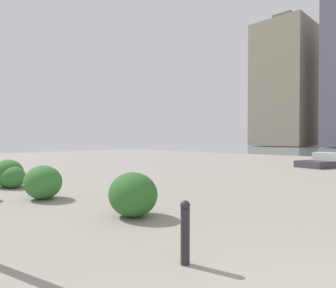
% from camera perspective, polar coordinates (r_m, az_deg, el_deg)
% --- Properties ---
extents(building_annex, '(11.95, 13.13, 30.80)m').
position_cam_1_polar(building_annex, '(75.65, 21.91, 10.63)').
color(building_annex, gray).
rests_on(building_annex, ground).
extents(bollard_near, '(0.13, 0.13, 0.83)m').
position_cam_1_polar(bollard_near, '(3.91, 3.39, -16.68)').
color(bollard_near, '#232328').
rests_on(bollard_near, ground).
extents(bollard_mid, '(0.13, 0.13, 0.79)m').
position_cam_1_polar(bollard_mid, '(8.78, -22.46, -6.98)').
color(bollard_mid, '#232328').
rests_on(bollard_mid, ground).
extents(shrub_low, '(1.09, 0.98, 0.93)m').
position_cam_1_polar(shrub_low, '(6.19, -6.90, -9.79)').
color(shrub_low, '#2D6628').
rests_on(shrub_low, ground).
extents(shrub_round, '(1.09, 0.98, 0.93)m').
position_cam_1_polar(shrub_round, '(11.26, -28.92, -5.03)').
color(shrub_round, '#387533').
rests_on(shrub_round, ground).
extents(shrub_wide, '(0.83, 0.75, 0.71)m').
position_cam_1_polar(shrub_wide, '(10.91, -28.06, -5.78)').
color(shrub_wide, '#387533').
rests_on(shrub_wide, ground).
extents(shrub_tall, '(1.07, 0.96, 0.91)m').
position_cam_1_polar(shrub_tall, '(8.58, -23.31, -6.90)').
color(shrub_tall, '#387533').
rests_on(shrub_tall, ground).
extents(boat, '(2.60, 4.02, 0.95)m').
position_cam_1_polar(boat, '(19.26, 28.74, -3.31)').
color(boat, '#333338').
rests_on(boat, ground).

